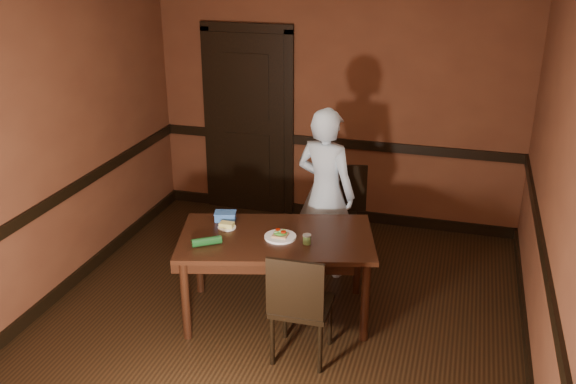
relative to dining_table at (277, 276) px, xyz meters
The scene contains 21 objects.
floor 0.40m from the dining_table, 74.40° to the right, with size 4.00×4.50×0.01m, color black.
wall_back 2.32m from the dining_table, 88.91° to the left, with size 4.00×0.02×2.70m, color #5A2E1B.
wall_front 2.59m from the dining_table, 89.04° to the right, with size 4.00×0.02×2.70m, color #5A2E1B.
wall_left 2.20m from the dining_table, behind, with size 0.02×4.50×2.70m, color #5A2E1B.
wall_right 2.27m from the dining_table, ahead, with size 0.02×4.50×2.70m, color #5A2E1B.
dado_back 2.16m from the dining_table, 88.90° to the left, with size 4.00×0.03×0.10m, color black.
dado_left 2.02m from the dining_table, behind, with size 0.03×4.50×0.10m, color black.
dado_right 2.10m from the dining_table, ahead, with size 0.03×4.50×0.10m, color black.
baseboard_back 2.11m from the dining_table, 88.90° to the left, with size 4.00×0.03×0.12m, color black.
baseboard_left 1.97m from the dining_table, behind, with size 0.03×4.50×0.12m, color black.
baseboard_right 2.05m from the dining_table, ahead, with size 0.03×4.50×0.12m, color black.
door 2.40m from the dining_table, 114.85° to the left, with size 1.05×0.07×2.20m.
dining_table is the anchor object (origin of this frame).
chair_far 1.11m from the dining_table, 76.17° to the left, with size 0.44×0.44×0.95m, color black, non-canonical shape.
chair_near 0.61m from the dining_table, 54.56° to the right, with size 0.43×0.43×0.91m, color black, non-canonical shape.
person 1.00m from the dining_table, 76.31° to the left, with size 0.59×0.39×1.61m, color silver.
sandwich_plate 0.39m from the dining_table, 27.74° to the right, with size 0.26×0.26×0.06m.
sauce_jar 0.50m from the dining_table, 13.72° to the right, with size 0.07×0.07×0.08m.
cheese_saucer 0.59m from the dining_table, behind, with size 0.15×0.15×0.05m.
food_tub 0.68m from the dining_table, 161.10° to the left, with size 0.21×0.17×0.08m.
wrapped_veg 0.70m from the dining_table, 147.25° to the right, with size 0.07×0.07×0.24m, color #123D17.
Camera 1 is at (1.35, -4.36, 3.03)m, focal length 40.00 mm.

